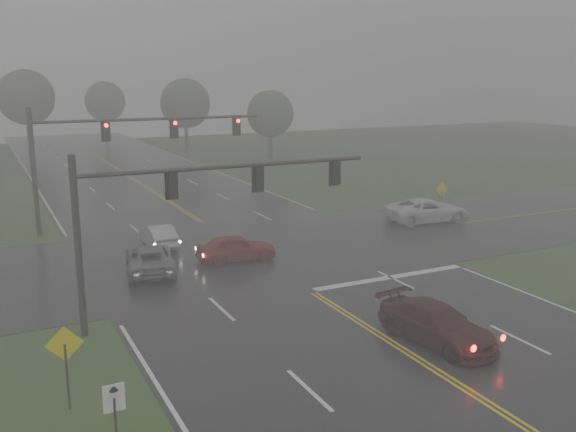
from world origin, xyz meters
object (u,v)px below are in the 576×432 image
car_grey (151,272)px  signal_gantry_near (176,202)px  sedan_red (236,261)px  pickup_white (427,222)px  signal_gantry_far (110,142)px  sedan_maroon (435,343)px  sedan_silver (159,247)px

car_grey → signal_gantry_near: size_ratio=0.40×
sedan_red → car_grey: (-4.63, 0.10, 0.00)m
pickup_white → signal_gantry_far: 21.54m
car_grey → pickup_white: pickup_white is taller
car_grey → signal_gantry_near: signal_gantry_near is taller
car_grey → signal_gantry_near: (-0.50, -6.86, 4.91)m
signal_gantry_far → car_grey: bearing=-92.0°
car_grey → pickup_white: size_ratio=0.87×
sedan_red → signal_gantry_near: (-5.13, -6.76, 4.91)m
signal_gantry_near → signal_gantry_far: bearing=87.1°
sedan_red → sedan_maroon: bearing=-164.2°
sedan_red → car_grey: size_ratio=0.85×
sedan_silver → signal_gantry_near: bearing=78.9°
car_grey → signal_gantry_far: bearing=-81.4°
signal_gantry_near → sedan_silver: bearing=79.4°
sedan_maroon → signal_gantry_near: bearing=131.7°
car_grey → signal_gantry_near: 8.45m
pickup_white → car_grey: bearing=104.7°
car_grey → sedan_red: bearing=-170.7°
signal_gantry_far → sedan_red: bearing=-68.2°
signal_gantry_near → sedan_red: bearing=52.8°
pickup_white → signal_gantry_near: 22.95m
sedan_maroon → signal_gantry_near: size_ratio=0.40×
sedan_maroon → sedan_red: size_ratio=1.17×
sedan_silver → car_grey: (-1.64, -4.60, 0.00)m
sedan_maroon → sedan_silver: sedan_maroon is taller
sedan_maroon → car_grey: (-7.38, 13.38, 0.00)m
pickup_white → sedan_silver: bearing=90.9°
car_grey → signal_gantry_far: signal_gantry_far is taller
sedan_red → sedan_silver: bearing=36.6°
sedan_silver → signal_gantry_far: bearing=-78.5°
sedan_red → signal_gantry_near: signal_gantry_near is taller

